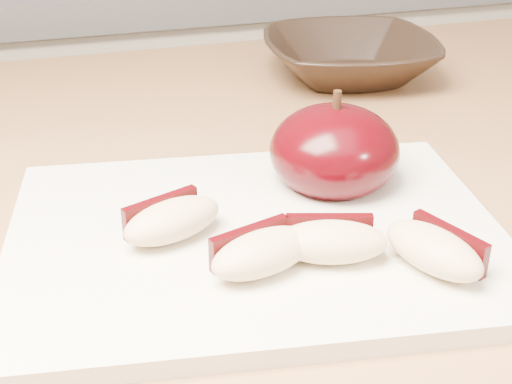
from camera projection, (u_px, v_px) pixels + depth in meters
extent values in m
cube|color=silver|center=(85.00, 237.00, 1.29)|extent=(2.40, 0.60, 0.90)
cube|color=#996242|center=(101.00, 218.00, 0.49)|extent=(1.64, 0.64, 0.04)
cube|color=white|center=(256.00, 238.00, 0.42)|extent=(0.32, 0.25, 0.01)
ellipsoid|color=black|center=(334.00, 151.00, 0.47)|extent=(0.11, 0.11, 0.06)
cylinder|color=black|center=(337.00, 100.00, 0.45)|extent=(0.01, 0.01, 0.01)
ellipsoid|color=beige|center=(173.00, 220.00, 0.41)|extent=(0.07, 0.05, 0.02)
cube|color=black|center=(161.00, 213.00, 0.42)|extent=(0.05, 0.02, 0.02)
ellipsoid|color=beige|center=(263.00, 253.00, 0.38)|extent=(0.07, 0.05, 0.02)
cube|color=black|center=(249.00, 243.00, 0.39)|extent=(0.05, 0.02, 0.02)
ellipsoid|color=beige|center=(331.00, 242.00, 0.39)|extent=(0.07, 0.05, 0.02)
cube|color=black|center=(329.00, 231.00, 0.40)|extent=(0.05, 0.02, 0.02)
ellipsoid|color=beige|center=(433.00, 250.00, 0.38)|extent=(0.05, 0.07, 0.02)
cube|color=black|center=(449.00, 243.00, 0.39)|extent=(0.02, 0.05, 0.02)
imported|color=black|center=(349.00, 57.00, 0.68)|extent=(0.19, 0.19, 0.04)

